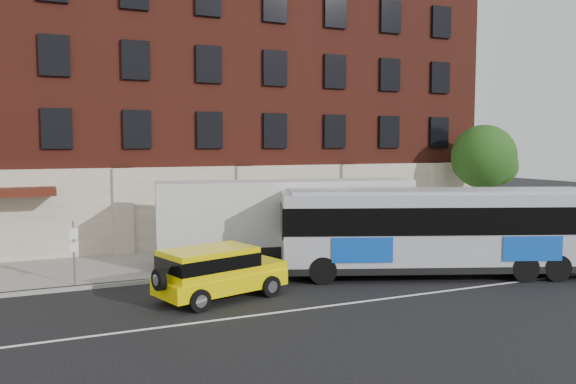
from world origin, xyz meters
name	(u,v)px	position (x,y,z in m)	size (l,w,h in m)	color
ground	(366,306)	(0.00, 0.00, 0.00)	(120.00, 120.00, 0.00)	black
sidewalk	(264,255)	(0.00, 9.00, 0.07)	(60.00, 6.00, 0.15)	gray
kerb	(290,268)	(0.00, 6.00, 0.07)	(60.00, 0.25, 0.15)	gray
lane_line	(358,302)	(0.00, 0.50, 0.01)	(60.00, 0.12, 0.01)	silver
building	(214,104)	(-0.01, 16.92, 7.58)	(30.00, 12.10, 15.00)	#581F15
sign_pole	(74,250)	(-8.50, 6.15, 1.45)	(0.30, 0.20, 2.50)	gray
street_tree	(484,159)	(13.54, 9.48, 4.41)	(3.60, 3.60, 6.20)	#3E2D1F
city_bus	(440,228)	(5.01, 2.57, 1.91)	(12.78, 7.07, 3.47)	#A8A9B2
yellow_suv	(216,270)	(-4.21, 2.75, 1.02)	(4.79, 2.99, 1.78)	#FFE300
shipping_container	(287,223)	(0.23, 6.93, 1.82)	(11.28, 4.13, 3.68)	black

